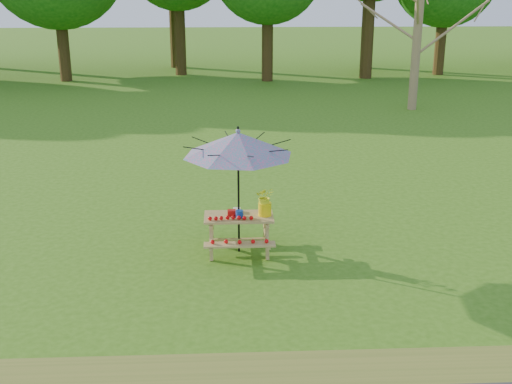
{
  "coord_description": "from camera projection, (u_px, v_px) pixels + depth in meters",
  "views": [
    {
      "loc": [
        2.69,
        -9.37,
        4.53
      ],
      "look_at": [
        3.19,
        1.07,
        1.1
      ],
      "focal_mm": 45.0,
      "sensor_mm": 36.0,
      "label": 1
    }
  ],
  "objects": [
    {
      "name": "tomatoes_row",
      "position": [
        230.0,
        218.0,
        10.93
      ],
      "size": [
        0.77,
        0.13,
        0.07
      ],
      "primitive_type": null,
      "color": "red",
      "rests_on": "picnic_table"
    },
    {
      "name": "ground",
      "position": [
        59.0,
        282.0,
        10.18
      ],
      "size": [
        120.0,
        120.0,
        0.0
      ],
      "primitive_type": "plane",
      "color": "#376914",
      "rests_on": "ground"
    },
    {
      "name": "produce_bins",
      "position": [
        236.0,
        213.0,
        11.11
      ],
      "size": [
        0.27,
        0.41,
        0.13
      ],
      "color": "#B7110E",
      "rests_on": "picnic_table"
    },
    {
      "name": "patio_umbrella",
      "position": [
        238.0,
        144.0,
        10.72
      ],
      "size": [
        2.26,
        2.26,
        2.25
      ],
      "color": "black",
      "rests_on": "ground"
    },
    {
      "name": "picnic_table",
      "position": [
        239.0,
        234.0,
        11.22
      ],
      "size": [
        1.2,
        1.32,
        0.67
      ],
      "color": "#A78A4B",
      "rests_on": "ground"
    },
    {
      "name": "flower_bucket",
      "position": [
        265.0,
        200.0,
        11.05
      ],
      "size": [
        0.31,
        0.27,
        0.51
      ],
      "color": "yellow",
      "rests_on": "picnic_table"
    }
  ]
}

